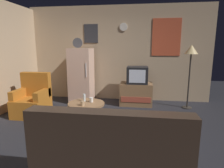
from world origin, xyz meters
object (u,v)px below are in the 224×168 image
crt_tv (137,75)px  couch (111,155)px  mug_ceramic_tan (83,103)px  coffee_table (87,114)px  mug_ceramic_white (91,100)px  fridge (81,76)px  wine_glass (84,98)px  tv_stand (136,94)px  armchair (33,100)px  standing_lamp (191,54)px

crt_tv → couch: crt_tv is taller
mug_ceramic_tan → coffee_table: bearing=84.1°
coffee_table → mug_ceramic_white: 0.30m
fridge → crt_tv: 1.54m
fridge → mug_ceramic_white: fridge is taller
coffee_table → wine_glass: wine_glass is taller
tv_stand → wine_glass: wine_glass is taller
wine_glass → armchair: 1.35m
tv_stand → couch: bearing=-94.3°
wine_glass → mug_ceramic_white: (0.16, -0.04, -0.03)m
crt_tv → mug_ceramic_tan: size_ratio=6.00×
coffee_table → standing_lamp: bearing=32.0°
fridge → standing_lamp: 2.90m
armchair → mug_ceramic_white: bearing=-12.5°
crt_tv → wine_glass: size_ratio=3.60×
wine_glass → mug_ceramic_white: 0.16m
tv_stand → armchair: bearing=-154.4°
mug_ceramic_tan → armchair: bearing=156.8°
tv_stand → standing_lamp: 1.69m
crt_tv → coffee_table: crt_tv is taller
crt_tv → mug_ceramic_white: crt_tv is taller
armchair → couch: size_ratio=0.56×
wine_glass → coffee_table: bearing=-57.8°
crt_tv → couch: 3.07m
tv_stand → crt_tv: size_ratio=1.56×
couch → tv_stand: bearing=85.7°
fridge → coffee_table: fridge is taller
fridge → wine_glass: (0.50, -1.46, -0.22)m
mug_ceramic_white → wine_glass: bearing=167.0°
standing_lamp → wine_glass: (-2.33, -1.30, -0.82)m
wine_glass → mug_ceramic_white: size_ratio=1.67×
mug_ceramic_white → couch: bearing=-68.1°
tv_stand → standing_lamp: standing_lamp is taller
armchair → wine_glass: bearing=-12.4°
armchair → couch: bearing=-42.3°
couch → wine_glass: bearing=116.0°
crt_tv → coffee_table: size_ratio=0.75×
wine_glass → mug_ceramic_tan: wine_glass is taller
standing_lamp → coffee_table: (-2.26, -1.41, -1.13)m
fridge → mug_ceramic_white: (0.66, -1.50, -0.25)m
tv_stand → standing_lamp: size_ratio=0.53×
wine_glass → armchair: armchair is taller
tv_stand → standing_lamp: (1.31, -0.10, 1.06)m
armchair → fridge: bearing=55.5°
wine_glass → mug_ceramic_tan: size_ratio=1.67×
coffee_table → couch: 1.68m
mug_ceramic_white → couch: size_ratio=0.05×
crt_tv → armchair: bearing=-154.7°
armchair → mug_ceramic_tan: bearing=-23.2°
armchair → tv_stand: bearing=25.6°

